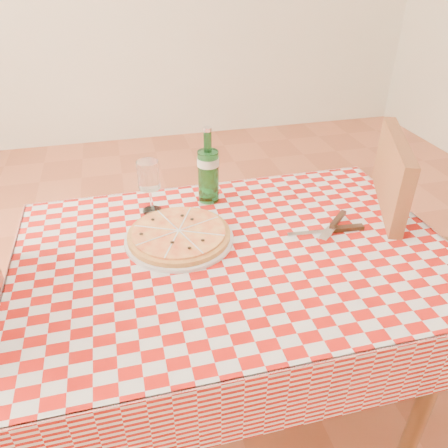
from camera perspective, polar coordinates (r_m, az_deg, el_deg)
The scene contains 7 objects.
dining_table at distance 1.38m, azimuth 1.43°, elevation -6.78°, with size 1.20×0.80×0.75m.
tablecloth at distance 1.32m, azimuth 1.48°, elevation -3.59°, with size 1.30×0.90×0.01m, color #A9100A.
chair_near at distance 1.77m, azimuth 22.73°, elevation -3.10°, with size 0.60×0.60×1.00m.
pizza_plate at distance 1.36m, azimuth -5.90°, elevation -1.32°, with size 0.34×0.34×0.04m, color #BB883E, non-canonical shape.
water_bottle at distance 1.52m, azimuth -2.09°, elevation 7.68°, with size 0.08×0.08×0.27m, color #196425, non-canonical shape.
wine_glass at distance 1.49m, azimuth -9.69°, elevation 4.78°, with size 0.07×0.07×0.19m, color white, non-canonical shape.
cutlery at distance 1.44m, azimuth 13.92°, elevation -0.48°, with size 0.27×0.22×0.03m, color silver, non-canonical shape.
Camera 1 is at (-0.29, -1.03, 1.53)m, focal length 35.00 mm.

